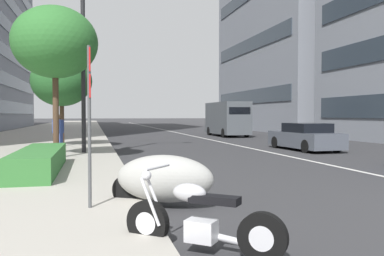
% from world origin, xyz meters
% --- Properties ---
extents(sidewalk_right_plaza, '(160.00, 9.51, 0.15)m').
position_xyz_m(sidewalk_right_plaza, '(30.00, 11.87, 0.07)').
color(sidewalk_right_plaza, '#A39E93').
rests_on(sidewalk_right_plaza, ground).
extents(lane_centre_stripe, '(110.00, 0.16, 0.01)m').
position_xyz_m(lane_centre_stripe, '(35.00, 0.00, 0.00)').
color(lane_centre_stripe, silver).
rests_on(lane_centre_stripe, ground).
extents(motorcycle_mid_row, '(1.48, 1.79, 1.08)m').
position_xyz_m(motorcycle_mid_row, '(0.37, 6.77, 0.41)').
color(motorcycle_mid_row, black).
rests_on(motorcycle_mid_row, ground).
extents(motorcycle_second_in_row, '(1.61, 2.06, 1.00)m').
position_xyz_m(motorcycle_second_in_row, '(3.01, 6.78, 0.54)').
color(motorcycle_second_in_row, '#9E9E99').
rests_on(motorcycle_second_in_row, ground).
extents(car_mid_block_traffic, '(4.57, 2.00, 1.35)m').
position_xyz_m(car_mid_block_traffic, '(13.80, -2.25, 0.64)').
color(car_mid_block_traffic, '#4C515B').
rests_on(car_mid_block_traffic, ground).
extents(delivery_van_ahead, '(5.77, 2.19, 2.79)m').
position_xyz_m(delivery_van_ahead, '(27.34, -2.71, 1.49)').
color(delivery_van_ahead, '#4C5156').
rests_on(delivery_van_ahead, ground).
extents(parking_sign_by_curb, '(0.32, 0.06, 2.81)m').
position_xyz_m(parking_sign_by_curb, '(2.64, 8.14, 1.91)').
color(parking_sign_by_curb, '#47494C').
rests_on(parking_sign_by_curb, sidewalk_right_plaza).
extents(street_lamp_with_banners, '(1.26, 2.45, 9.04)m').
position_xyz_m(street_lamp_with_banners, '(13.42, 8.14, 5.44)').
color(street_lamp_with_banners, '#232326').
rests_on(street_lamp_with_banners, sidewalk_right_plaza).
extents(clipped_hedge_bed, '(5.25, 1.10, 0.63)m').
position_xyz_m(clipped_hedge_bed, '(7.70, 9.57, 0.47)').
color(clipped_hedge_bed, '#337033').
rests_on(clipped_hedge_bed, sidewalk_right_plaza).
extents(street_tree_near_plaza_corner, '(3.12, 3.12, 5.63)m').
position_xyz_m(street_tree_near_plaza_corner, '(11.33, 9.42, 4.44)').
color(street_tree_near_plaza_corner, '#473323').
rests_on(street_tree_near_plaza_corner, sidewalk_right_plaza).
extents(street_tree_far_plaza, '(3.10, 3.10, 4.70)m').
position_xyz_m(street_tree_far_plaza, '(17.57, 9.64, 3.52)').
color(street_tree_far_plaza, '#473323').
rests_on(street_tree_far_plaza, sidewalk_right_plaza).
extents(pedestrian_on_plaza, '(0.41, 0.47, 1.64)m').
position_xyz_m(pedestrian_on_plaza, '(13.64, 9.53, 0.98)').
color(pedestrian_on_plaza, '#33478C').
rests_on(pedestrian_on_plaza, sidewalk_right_plaza).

